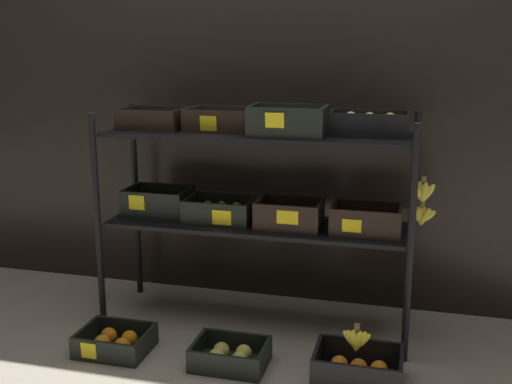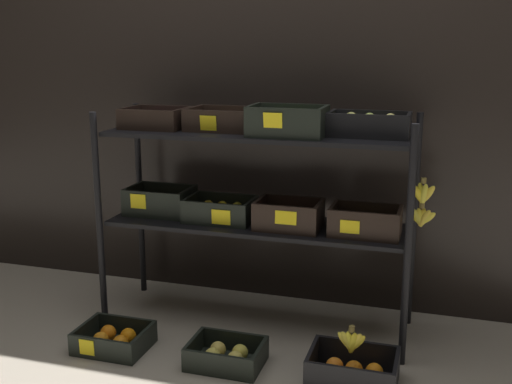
{
  "view_description": "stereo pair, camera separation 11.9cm",
  "coord_description": "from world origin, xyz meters",
  "px_view_note": "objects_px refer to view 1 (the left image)",
  "views": [
    {
      "loc": [
        0.73,
        -2.81,
        1.37
      ],
      "look_at": [
        0.0,
        0.0,
        0.67
      ],
      "focal_mm": 43.85,
      "sensor_mm": 36.0,
      "label": 1
    },
    {
      "loc": [
        0.84,
        -2.77,
        1.37
      ],
      "look_at": [
        0.0,
        0.0,
        0.67
      ],
      "focal_mm": 43.85,
      "sensor_mm": 36.0,
      "label": 2
    }
  ],
  "objects_px": {
    "crate_ground_orange": "(115,342)",
    "banana_bunch_loose": "(356,340)",
    "display_rack": "(260,176)",
    "crate_ground_apple_gold": "(230,356)",
    "crate_ground_center_orange": "(358,371)"
  },
  "relations": [
    {
      "from": "display_rack",
      "to": "crate_ground_apple_gold",
      "type": "height_order",
      "value": "display_rack"
    },
    {
      "from": "display_rack",
      "to": "banana_bunch_loose",
      "type": "distance_m",
      "value": 0.89
    },
    {
      "from": "crate_ground_apple_gold",
      "to": "banana_bunch_loose",
      "type": "distance_m",
      "value": 0.56
    },
    {
      "from": "crate_ground_center_orange",
      "to": "banana_bunch_loose",
      "type": "xyz_separation_m",
      "value": [
        -0.01,
        -0.0,
        0.14
      ]
    },
    {
      "from": "banana_bunch_loose",
      "to": "display_rack",
      "type": "bearing_deg",
      "value": 139.17
    },
    {
      "from": "crate_ground_orange",
      "to": "crate_ground_center_orange",
      "type": "bearing_deg",
      "value": 0.3
    },
    {
      "from": "crate_ground_center_orange",
      "to": "crate_ground_apple_gold",
      "type": "bearing_deg",
      "value": 179.75
    },
    {
      "from": "display_rack",
      "to": "crate_ground_apple_gold",
      "type": "bearing_deg",
      "value": -92.61
    },
    {
      "from": "crate_ground_orange",
      "to": "banana_bunch_loose",
      "type": "relative_size",
      "value": 2.39
    },
    {
      "from": "crate_ground_orange",
      "to": "banana_bunch_loose",
      "type": "xyz_separation_m",
      "value": [
        1.08,
        0.0,
        0.15
      ]
    },
    {
      "from": "display_rack",
      "to": "crate_ground_orange",
      "type": "distance_m",
      "value": 1.01
    },
    {
      "from": "crate_ground_apple_gold",
      "to": "crate_ground_center_orange",
      "type": "bearing_deg",
      "value": -0.25
    },
    {
      "from": "crate_ground_apple_gold",
      "to": "banana_bunch_loose",
      "type": "bearing_deg",
      "value": -0.43
    },
    {
      "from": "crate_ground_apple_gold",
      "to": "banana_bunch_loose",
      "type": "xyz_separation_m",
      "value": [
        0.54,
        -0.0,
        0.15
      ]
    },
    {
      "from": "crate_ground_orange",
      "to": "crate_ground_center_orange",
      "type": "xyz_separation_m",
      "value": [
        1.09,
        0.01,
        0.01
      ]
    }
  ]
}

